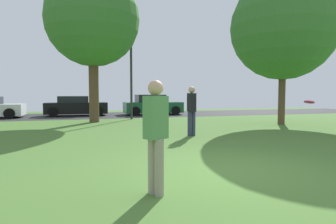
% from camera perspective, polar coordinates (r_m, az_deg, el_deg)
% --- Properties ---
extents(ground_plane, '(44.00, 44.00, 0.00)m').
position_cam_1_polar(ground_plane, '(5.88, 12.28, -11.33)').
color(ground_plane, '#47702D').
extents(road_strip, '(44.00, 6.40, 0.01)m').
position_cam_1_polar(road_strip, '(21.19, -9.36, -0.56)').
color(road_strip, '#28282B').
rests_on(road_strip, ground_plane).
extents(maple_tree_far, '(5.16, 5.16, 7.39)m').
position_cam_1_polar(maple_tree_far, '(15.80, 21.99, 15.33)').
color(maple_tree_far, brown).
rests_on(maple_tree_far, ground_plane).
extents(oak_tree_center, '(4.94, 4.94, 7.93)m').
position_cam_1_polar(oak_tree_center, '(16.39, -14.75, 17.30)').
color(oak_tree_center, brown).
rests_on(oak_tree_center, ground_plane).
extents(person_catcher, '(0.38, 0.33, 1.71)m').
position_cam_1_polar(person_catcher, '(4.25, -2.46, -3.95)').
color(person_catcher, gray).
rests_on(person_catcher, ground_plane).
extents(person_walking, '(0.30, 0.34, 1.78)m').
position_cam_1_polar(person_walking, '(10.33, 4.71, 0.72)').
color(person_walking, '#2D334C').
rests_on(person_walking, ground_plane).
extents(frisbee_disc, '(0.36, 0.36, 0.09)m').
position_cam_1_polar(frisbee_disc, '(8.68, 26.29, 1.80)').
color(frisbee_disc, '#EA2D6B').
extents(parked_car_black, '(4.18, 1.98, 1.37)m').
position_cam_1_polar(parked_car_black, '(21.17, -17.86, 1.04)').
color(parked_car_black, black).
rests_on(parked_car_black, ground_plane).
extents(parked_car_green, '(4.24, 2.09, 1.47)m').
position_cam_1_polar(parked_car_green, '(21.35, -3.14, 1.32)').
color(parked_car_green, '#195633').
rests_on(parked_car_green, ground_plane).
extents(street_lamp_post, '(0.14, 0.14, 4.50)m').
position_cam_1_polar(street_lamp_post, '(17.42, -7.32, 5.98)').
color(street_lamp_post, '#2D2D33').
rests_on(street_lamp_post, ground_plane).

